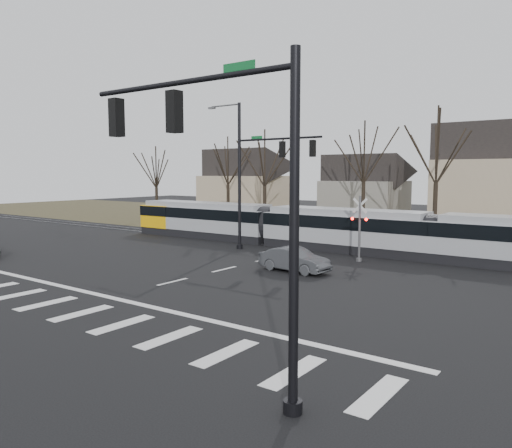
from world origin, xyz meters
The scene contains 15 objects.
ground centered at (0.00, 0.00, 0.00)m, with size 140.00×140.00×0.00m, color black.
grass_verge centered at (0.00, 32.00, 0.01)m, with size 140.00×28.00×0.01m, color #38331E.
crosswalk centered at (0.00, -4.00, 0.01)m, with size 27.00×2.60×0.01m.
stop_line centered at (0.00, -1.80, 0.01)m, with size 28.00×0.35×0.01m, color silver.
lane_dashes centered at (0.00, 16.00, 0.01)m, with size 0.18×30.00×0.01m.
rail_pair centered at (0.00, 15.80, 0.03)m, with size 90.00×1.52×0.06m.
tram centered at (2.37, 16.00, 1.59)m, with size 38.38×2.85×2.91m.
sedan centered at (3.48, 7.79, 0.66)m, with size 4.10×1.68×1.32m, color #404246.
signal_pole_near_right centered at (10.11, -6.00, 5.17)m, with size 6.72×0.44×8.00m.
signal_pole_far centered at (-2.41, 12.50, 5.70)m, with size 9.28×0.44×10.20m.
rail_crossing_signal centered at (5.00, 12.79, 1.89)m, with size 1.08×0.36×4.00m.
tree_row centered at (2.00, 26.00, 5.00)m, with size 59.20×7.20×10.00m.
house_a centered at (-20.00, 34.00, 4.46)m, with size 9.72×8.64×8.60m.
house_b centered at (-5.00, 36.00, 3.97)m, with size 8.64×7.56×7.65m.
house_c centered at (9.00, 33.00, 5.23)m, with size 10.80×8.64×10.10m.
Camera 1 is at (17.65, -15.11, 5.36)m, focal length 35.00 mm.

